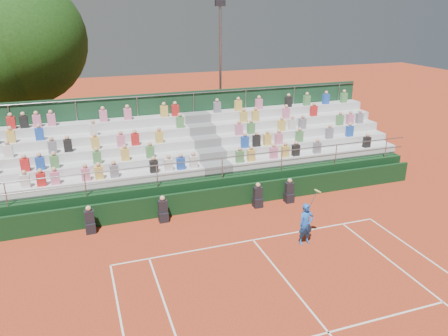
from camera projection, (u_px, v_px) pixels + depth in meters
name	position (u px, v px, depth m)	size (l,w,h in m)	color
ground	(253.00, 240.00, 17.18)	(90.00, 90.00, 0.00)	#A8391C
courtside_wall	(226.00, 197.00, 19.84)	(20.00, 0.15, 1.00)	black
line_officials	(204.00, 205.00, 19.09)	(9.36, 0.40, 1.19)	black
grandstand	(205.00, 162.00, 22.49)	(20.00, 5.20, 4.40)	black
tennis_player	(306.00, 224.00, 16.68)	(0.85, 0.44, 2.22)	blue
tree_east	(21.00, 41.00, 24.37)	(7.15, 7.15, 10.41)	#362013
floodlight_mast	(220.00, 66.00, 26.84)	(0.60, 0.25, 8.98)	gray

